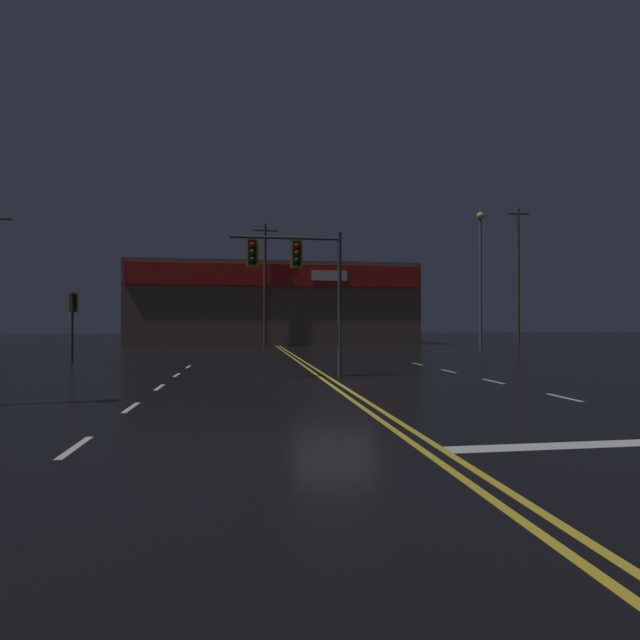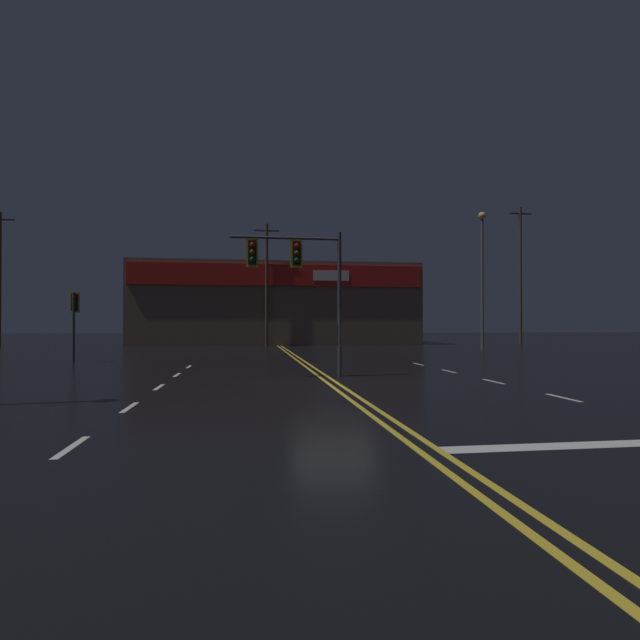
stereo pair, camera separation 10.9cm
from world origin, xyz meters
The scene contains 7 objects.
ground_plane centered at (0.00, 0.00, 0.00)m, with size 200.00×200.00×0.00m, color black.
road_markings centered at (1.03, -1.62, 0.00)m, with size 15.40×60.00×0.01m.
traffic_signal_median centered at (-1.02, 2.29, 3.87)m, with size 3.91×0.36×5.11m.
traffic_signal_corner_northwest centered at (-11.01, 10.60, 2.51)m, with size 0.42×0.36×3.42m.
streetlight_near_right centered at (14.43, 19.63, 6.43)m, with size 0.56×0.56×10.18m.
building_backdrop centered at (0.00, 33.70, 3.78)m, with size 26.25×10.23×7.53m.
utility_pole_row centered at (0.81, 28.34, 5.97)m, with size 47.25×0.26×12.84m.
Camera 2 is at (-2.56, -15.05, 1.81)m, focal length 28.00 mm.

